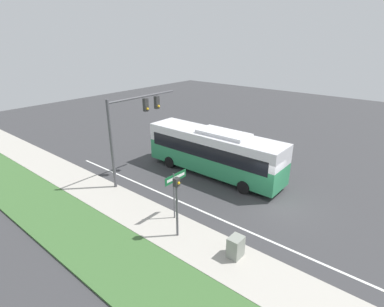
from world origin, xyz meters
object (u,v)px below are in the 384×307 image
(street_sign, at_px, (175,186))
(utility_cabinet, at_px, (236,247))
(bus, at_px, (214,150))
(pedestrian_signal, at_px, (177,198))
(signal_gantry, at_px, (132,121))

(street_sign, xyz_separation_m, utility_cabinet, (-0.64, -4.35, -1.45))
(bus, xyz_separation_m, utility_cabinet, (-6.87, -6.21, -1.27))
(bus, distance_m, pedestrian_signal, 8.03)
(pedestrian_signal, xyz_separation_m, street_sign, (1.18, 1.21, -0.20))
(signal_gantry, bearing_deg, bus, -41.52)
(bus, distance_m, signal_gantry, 6.23)
(pedestrian_signal, relative_size, utility_cabinet, 3.29)
(bus, height_order, pedestrian_signal, bus)
(signal_gantry, xyz_separation_m, utility_cabinet, (-2.58, -10.00, -3.73))
(signal_gantry, distance_m, street_sign, 6.40)
(pedestrian_signal, bearing_deg, bus, 22.50)
(street_sign, relative_size, utility_cabinet, 2.77)
(bus, height_order, street_sign, bus)
(pedestrian_signal, height_order, utility_cabinet, pedestrian_signal)
(bus, height_order, utility_cabinet, bus)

